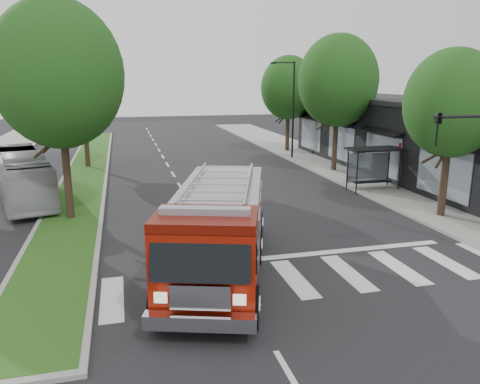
{
  "coord_description": "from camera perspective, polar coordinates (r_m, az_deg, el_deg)",
  "views": [
    {
      "loc": [
        -3.43,
        -16.86,
        6.62
      ],
      "look_at": [
        1.47,
        2.42,
        1.8
      ],
      "focal_mm": 35.0,
      "sensor_mm": 36.0,
      "label": 1
    }
  ],
  "objects": [
    {
      "name": "bus_shelter",
      "position": [
        29.33,
        15.89,
        4.12
      ],
      "size": [
        3.2,
        1.6,
        2.61
      ],
      "color": "black",
      "rests_on": "ground"
    },
    {
      "name": "storefront_row",
      "position": [
        34.0,
        22.91,
        5.59
      ],
      "size": [
        8.0,
        30.0,
        5.0
      ],
      "primitive_type": "cube",
      "color": "black",
      "rests_on": "ground"
    },
    {
      "name": "tree_right_far",
      "position": [
        43.51,
        5.93,
        12.52
      ],
      "size": [
        5.0,
        5.0,
        8.73
      ],
      "color": "black",
      "rests_on": "ground"
    },
    {
      "name": "sidewalk_right",
      "position": [
        31.91,
        16.04,
        1.25
      ],
      "size": [
        5.0,
        80.0,
        0.15
      ],
      "primitive_type": "cube",
      "color": "gray",
      "rests_on": "ground"
    },
    {
      "name": "city_bus",
      "position": [
        28.54,
        -24.92,
        1.76
      ],
      "size": [
        4.78,
        10.18,
        2.76
      ],
      "primitive_type": "imported",
      "rotation": [
        0.0,
        0.0,
        0.26
      ],
      "color": "#ADADB1",
      "rests_on": "ground"
    },
    {
      "name": "tree_median_far",
      "position": [
        36.95,
        -18.75,
        12.72
      ],
      "size": [
        5.6,
        5.6,
        9.72
      ],
      "color": "black",
      "rests_on": "ground"
    },
    {
      "name": "tree_median_near",
      "position": [
        23.0,
        -21.28,
        13.21
      ],
      "size": [
        5.8,
        5.8,
        10.16
      ],
      "color": "black",
      "rests_on": "ground"
    },
    {
      "name": "tree_right_mid",
      "position": [
        34.28,
        11.85,
        13.12
      ],
      "size": [
        5.6,
        5.6,
        9.72
      ],
      "color": "black",
      "rests_on": "ground"
    },
    {
      "name": "ground",
      "position": [
        18.43,
        -2.61,
        -7.44
      ],
      "size": [
        140.0,
        140.0,
        0.0
      ],
      "primitive_type": "plane",
      "color": "black",
      "rests_on": "ground"
    },
    {
      "name": "median",
      "position": [
        35.56,
        -18.19,
        2.34
      ],
      "size": [
        3.0,
        50.0,
        0.15
      ],
      "color": "gray",
      "rests_on": "ground"
    },
    {
      "name": "fire_engine",
      "position": [
        16.12,
        -2.62,
        -4.59
      ],
      "size": [
        5.59,
        9.95,
        3.31
      ],
      "rotation": [
        0.0,
        0.0,
        -0.31
      ],
      "color": "#5D0E05",
      "rests_on": "ground"
    },
    {
      "name": "streetlight_right_far",
      "position": [
        39.41,
        6.31,
        10.43
      ],
      "size": [
        2.11,
        0.2,
        8.0
      ],
      "color": "black",
      "rests_on": "ground"
    },
    {
      "name": "tree_right_near",
      "position": [
        24.08,
        24.44,
        9.78
      ],
      "size": [
        4.4,
        4.4,
        8.05
      ],
      "color": "black",
      "rests_on": "ground"
    }
  ]
}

